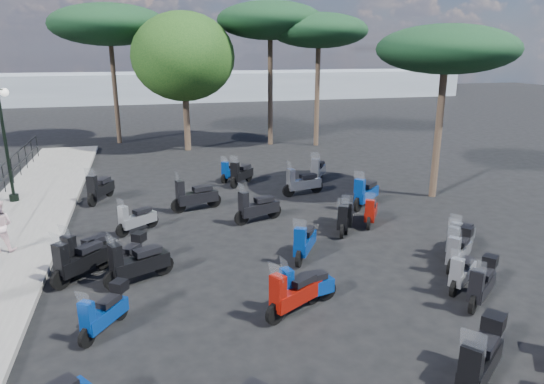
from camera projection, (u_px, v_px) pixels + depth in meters
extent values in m
plane|color=black|center=(247.00, 269.00, 12.78)|extent=(120.00, 120.00, 0.00)
cube|color=slate|center=(4.00, 248.00, 13.93)|extent=(3.00, 30.00, 0.15)
cylinder|color=black|center=(4.00, 179.00, 18.94)|extent=(0.04, 0.04, 1.10)
cylinder|color=black|center=(12.00, 170.00, 20.21)|extent=(0.04, 0.04, 1.10)
cylinder|color=black|center=(19.00, 163.00, 21.48)|extent=(0.04, 0.04, 1.10)
cylinder|color=black|center=(26.00, 157.00, 22.75)|extent=(0.04, 0.04, 1.10)
cylinder|color=black|center=(32.00, 151.00, 24.01)|extent=(0.04, 0.04, 1.10)
cylinder|color=black|center=(37.00, 146.00, 25.28)|extent=(0.04, 0.04, 1.10)
cylinder|color=black|center=(14.00, 197.00, 17.97)|extent=(0.34, 0.34, 0.25)
cylinder|color=black|center=(6.00, 145.00, 17.41)|extent=(0.12, 0.12, 4.19)
sphere|color=white|center=(4.00, 92.00, 17.34)|extent=(0.29, 0.29, 0.29)
cylinder|color=black|center=(87.00, 337.00, 9.39)|extent=(0.32, 0.40, 0.43)
cylinder|color=black|center=(121.00, 310.00, 10.35)|extent=(0.32, 0.40, 0.43)
cube|color=navy|center=(105.00, 315.00, 9.86)|extent=(0.90, 1.12, 0.30)
cube|color=black|center=(109.00, 301.00, 9.93)|extent=(0.52, 0.59, 0.12)
cube|color=navy|center=(87.00, 317.00, 9.33)|extent=(0.33, 0.31, 0.62)
plane|color=white|center=(83.00, 299.00, 9.17)|extent=(0.32, 0.25, 0.33)
cube|color=black|center=(119.00, 286.00, 10.20)|extent=(0.40, 0.41, 0.23)
cylinder|color=black|center=(69.00, 270.00, 12.12)|extent=(0.44, 0.45, 0.52)
cylinder|color=black|center=(109.00, 252.00, 13.20)|extent=(0.44, 0.45, 0.52)
cube|color=black|center=(91.00, 253.00, 12.65)|extent=(1.26, 1.27, 0.37)
cube|color=black|center=(95.00, 240.00, 12.72)|extent=(0.69, 0.69, 0.15)
cube|color=black|center=(69.00, 250.00, 12.05)|extent=(0.40, 0.40, 0.76)
plane|color=white|center=(65.00, 233.00, 11.85)|extent=(0.35, 0.35, 0.40)
cylinder|color=black|center=(123.00, 230.00, 14.88)|extent=(0.42, 0.34, 0.45)
cylinder|color=black|center=(152.00, 220.00, 15.72)|extent=(0.42, 0.34, 0.45)
cube|color=#95979D|center=(139.00, 220.00, 15.29)|extent=(1.16, 0.97, 0.32)
cube|color=black|center=(142.00, 211.00, 15.33)|extent=(0.62, 0.56, 0.13)
cube|color=#95979D|center=(123.00, 216.00, 14.82)|extent=(0.33, 0.35, 0.65)
plane|color=white|center=(121.00, 204.00, 14.65)|extent=(0.27, 0.33, 0.35)
cylinder|color=black|center=(92.00, 200.00, 17.76)|extent=(0.31, 0.52, 0.52)
cylinder|color=black|center=(109.00, 190.00, 18.99)|extent=(0.31, 0.52, 0.52)
cube|color=black|center=(101.00, 189.00, 18.37)|extent=(0.92, 1.44, 0.37)
cube|color=black|center=(103.00, 180.00, 18.45)|extent=(0.56, 0.73, 0.15)
cube|color=black|center=(92.00, 186.00, 17.70)|extent=(0.39, 0.35, 0.76)
plane|color=white|center=(90.00, 173.00, 17.49)|extent=(0.41, 0.25, 0.40)
cylinder|color=black|center=(114.00, 280.00, 11.58)|extent=(0.52, 0.33, 0.52)
cylinder|color=black|center=(164.00, 265.00, 12.40)|extent=(0.52, 0.33, 0.52)
cube|color=black|center=(141.00, 264.00, 11.97)|extent=(1.44, 0.95, 0.37)
cube|color=black|center=(147.00, 251.00, 12.00)|extent=(0.73, 0.58, 0.15)
cube|color=black|center=(116.00, 260.00, 11.49)|extent=(0.36, 0.40, 0.77)
plane|color=white|center=(111.00, 241.00, 11.31)|extent=(0.26, 0.41, 0.41)
cylinder|color=black|center=(115.00, 275.00, 11.95)|extent=(0.32, 0.41, 0.44)
cylinder|color=black|center=(140.00, 257.00, 12.94)|extent=(0.32, 0.41, 0.44)
cube|color=black|center=(129.00, 259.00, 12.44)|extent=(0.92, 1.16, 0.31)
cube|color=black|center=(131.00, 248.00, 12.51)|extent=(0.53, 0.61, 0.13)
cube|color=black|center=(115.00, 258.00, 11.90)|extent=(0.34, 0.32, 0.64)
plane|color=white|center=(112.00, 243.00, 11.73)|extent=(0.33, 0.25, 0.34)
cube|color=black|center=(139.00, 237.00, 12.79)|extent=(0.41, 0.42, 0.24)
cylinder|color=black|center=(178.00, 206.00, 17.04)|extent=(0.55, 0.24, 0.54)
cylinder|color=black|center=(214.00, 200.00, 17.67)|extent=(0.55, 0.24, 0.54)
cube|color=black|center=(198.00, 197.00, 17.32)|extent=(1.50, 0.72, 0.38)
cube|color=black|center=(202.00, 188.00, 17.32)|extent=(0.73, 0.49, 0.16)
cube|color=black|center=(180.00, 191.00, 16.94)|extent=(0.32, 0.38, 0.78)
plane|color=white|center=(177.00, 178.00, 16.76)|extent=(0.19, 0.43, 0.42)
cylinder|color=black|center=(224.00, 178.00, 20.84)|extent=(0.36, 0.36, 0.43)
cylinder|color=black|center=(238.00, 173.00, 21.72)|extent=(0.36, 0.36, 0.43)
cube|color=navy|center=(232.00, 172.00, 21.27)|extent=(1.03, 1.03, 0.30)
cube|color=black|center=(234.00, 166.00, 21.33)|extent=(0.56, 0.56, 0.12)
cube|color=navy|center=(225.00, 169.00, 20.78)|extent=(0.33, 0.33, 0.62)
plane|color=white|center=(224.00, 160.00, 20.63)|extent=(0.29, 0.29, 0.33)
cylinder|color=black|center=(275.00, 313.00, 10.15)|extent=(0.48, 0.34, 0.50)
cylinder|color=black|center=(313.00, 293.00, 11.00)|extent=(0.48, 0.34, 0.50)
cube|color=maroon|center=(297.00, 294.00, 10.56)|extent=(1.34, 0.99, 0.35)
cube|color=black|center=(302.00, 280.00, 10.59)|extent=(0.69, 0.58, 0.15)
cube|color=maroon|center=(278.00, 292.00, 10.07)|extent=(0.35, 0.38, 0.73)
plane|color=white|center=(276.00, 272.00, 9.90)|extent=(0.27, 0.38, 0.39)
cylinder|color=black|center=(283.00, 303.00, 10.61)|extent=(0.47, 0.21, 0.47)
cylinder|color=black|center=(327.00, 290.00, 11.16)|extent=(0.47, 0.21, 0.47)
cube|color=navy|center=(308.00, 289.00, 10.86)|extent=(1.30, 0.63, 0.33)
cube|color=black|center=(314.00, 276.00, 10.86)|extent=(0.64, 0.43, 0.14)
cube|color=navy|center=(287.00, 284.00, 10.52)|extent=(0.28, 0.33, 0.68)
plane|color=white|center=(284.00, 266.00, 10.37)|extent=(0.17, 0.38, 0.36)
cylinder|color=black|center=(299.00, 258.00, 12.84)|extent=(0.35, 0.46, 0.48)
cylinder|color=black|center=(310.00, 242.00, 13.95)|extent=(0.35, 0.46, 0.48)
cube|color=navy|center=(305.00, 243.00, 13.39)|extent=(1.00, 1.29, 0.34)
cube|color=black|center=(307.00, 231.00, 13.47)|extent=(0.58, 0.67, 0.14)
cube|color=navy|center=(300.00, 241.00, 12.79)|extent=(0.37, 0.35, 0.71)
plane|color=white|center=(300.00, 225.00, 12.60)|extent=(0.37, 0.27, 0.37)
cylinder|color=black|center=(242.00, 218.00, 15.87)|extent=(0.52, 0.26, 0.51)
cylinder|color=black|center=(274.00, 211.00, 16.54)|extent=(0.52, 0.26, 0.51)
cube|color=black|center=(259.00, 209.00, 16.18)|extent=(1.43, 0.78, 0.36)
cube|color=black|center=(264.00, 199.00, 16.19)|extent=(0.71, 0.50, 0.15)
cube|color=black|center=(244.00, 203.00, 15.77)|extent=(0.32, 0.38, 0.75)
plane|color=white|center=(242.00, 189.00, 15.60)|extent=(0.21, 0.41, 0.40)
cylinder|color=black|center=(234.00, 182.00, 20.09)|extent=(0.41, 0.44, 0.50)
cylinder|color=black|center=(249.00, 176.00, 21.16)|extent=(0.41, 0.44, 0.50)
cube|color=black|center=(242.00, 174.00, 20.62)|extent=(1.15, 1.24, 0.35)
cube|color=black|center=(244.00, 167.00, 20.69)|extent=(0.64, 0.67, 0.14)
cube|color=black|center=(235.00, 171.00, 20.03)|extent=(0.38, 0.38, 0.72)
plane|color=white|center=(234.00, 160.00, 19.84)|extent=(0.35, 0.32, 0.38)
cylinder|color=black|center=(488.00, 357.00, 8.68)|extent=(0.49, 0.41, 0.53)
cube|color=black|center=(480.00, 365.00, 8.16)|extent=(1.38, 1.17, 0.38)
cube|color=black|center=(485.00, 343.00, 8.22)|extent=(0.73, 0.67, 0.16)
cube|color=black|center=(471.00, 368.00, 7.60)|extent=(0.40, 0.41, 0.78)
plane|color=white|center=(473.00, 342.00, 7.41)|extent=(0.32, 0.39, 0.41)
cube|color=black|center=(494.00, 322.00, 8.50)|extent=(0.51, 0.51, 0.29)
cylinder|color=black|center=(454.00, 288.00, 11.30)|extent=(0.39, 0.33, 0.43)
cylinder|color=black|center=(468.00, 272.00, 12.11)|extent=(0.39, 0.33, 0.43)
cube|color=#95979D|center=(462.00, 273.00, 11.69)|extent=(1.11, 0.94, 0.30)
cube|color=black|center=(466.00, 262.00, 11.73)|extent=(0.59, 0.53, 0.12)
cube|color=#95979D|center=(457.00, 271.00, 11.24)|extent=(0.32, 0.33, 0.62)
plane|color=white|center=(458.00, 256.00, 11.08)|extent=(0.26, 0.31, 0.33)
cylinder|color=black|center=(453.00, 249.00, 13.51)|extent=(0.42, 0.32, 0.44)
cylinder|color=black|center=(468.00, 238.00, 14.29)|extent=(0.42, 0.32, 0.44)
cube|color=#45484C|center=(462.00, 237.00, 13.88)|extent=(1.18, 0.91, 0.31)
cube|color=black|center=(465.00, 227.00, 13.92)|extent=(0.62, 0.53, 0.13)
cube|color=#45484C|center=(455.00, 234.00, 13.44)|extent=(0.32, 0.34, 0.65)
plane|color=white|center=(456.00, 220.00, 13.28)|extent=(0.25, 0.33, 0.34)
cylinder|color=black|center=(342.00, 231.00, 14.80)|extent=(0.29, 0.45, 0.46)
cylinder|color=black|center=(344.00, 219.00, 15.88)|extent=(0.29, 0.45, 0.46)
cube|color=black|center=(343.00, 219.00, 15.33)|extent=(0.85, 1.26, 0.33)
cube|color=black|center=(344.00, 209.00, 15.41)|extent=(0.51, 0.64, 0.13)
cube|color=black|center=(343.00, 217.00, 14.74)|extent=(0.35, 0.32, 0.67)
plane|color=white|center=(343.00, 204.00, 14.57)|extent=(0.36, 0.23, 0.36)
cube|color=black|center=(345.00, 201.00, 15.72)|extent=(0.42, 0.43, 0.25)
cylinder|color=black|center=(369.00, 223.00, 15.48)|extent=(0.31, 0.43, 0.45)
cylinder|color=black|center=(372.00, 212.00, 16.50)|extent=(0.31, 0.43, 0.45)
cube|color=maroon|center=(371.00, 212.00, 15.99)|extent=(0.91, 1.19, 0.32)
cube|color=black|center=(372.00, 203.00, 16.06)|extent=(0.53, 0.62, 0.13)
cube|color=maroon|center=(370.00, 210.00, 15.43)|extent=(0.34, 0.32, 0.65)
plane|color=white|center=(370.00, 198.00, 15.26)|extent=(0.34, 0.25, 0.35)
cylinder|color=black|center=(289.00, 191.00, 18.89)|extent=(0.52, 0.20, 0.51)
cylinder|color=black|center=(317.00, 187.00, 19.44)|extent=(0.52, 0.20, 0.51)
cube|color=gray|center=(304.00, 184.00, 19.13)|extent=(1.43, 0.63, 0.36)
cube|color=black|center=(308.00, 176.00, 19.13)|extent=(0.69, 0.44, 0.15)
cube|color=gray|center=(291.00, 178.00, 18.79)|extent=(0.29, 0.36, 0.75)
plane|color=white|center=(289.00, 167.00, 18.63)|extent=(0.16, 0.41, 0.40)
cylinder|color=black|center=(473.00, 304.00, 10.56)|extent=(0.42, 0.36, 0.46)
cylinder|color=black|center=(487.00, 285.00, 11.44)|extent=(0.42, 0.36, 0.46)
cube|color=black|center=(482.00, 286.00, 10.99)|extent=(1.17, 1.02, 0.32)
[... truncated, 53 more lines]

